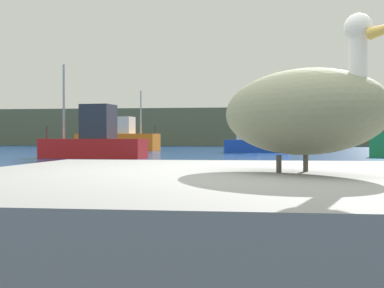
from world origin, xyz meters
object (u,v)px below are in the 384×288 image
fishing_boat_orange (118,139)px  fishing_boat_red (94,140)px  fishing_boat_blue (254,140)px  pelican (301,111)px

fishing_boat_orange → fishing_boat_red: fishing_boat_red is taller
fishing_boat_blue → fishing_boat_red: size_ratio=0.86×
pelican → fishing_boat_orange: fishing_boat_orange is taller
pelican → fishing_boat_blue: fishing_boat_blue is taller
fishing_boat_blue → fishing_boat_red: fishing_boat_red is taller
fishing_boat_blue → fishing_boat_orange: (-11.09, 2.45, 0.09)m
fishing_boat_blue → fishing_boat_red: bearing=-113.5°
pelican → fishing_boat_blue: size_ratio=0.26×
pelican → fishing_boat_orange: size_ratio=0.19×
fishing_boat_red → fishing_boat_blue: bearing=-116.3°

